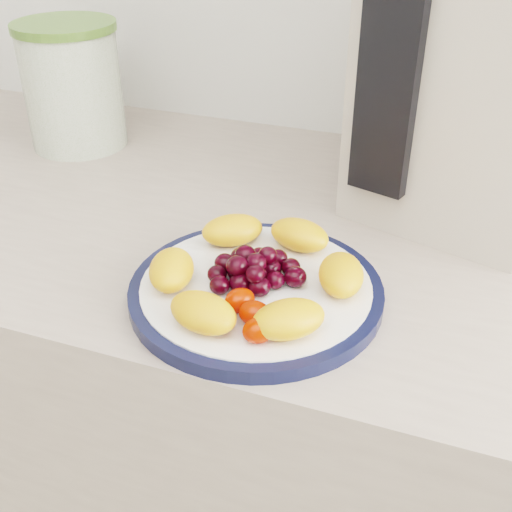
% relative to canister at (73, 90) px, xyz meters
% --- Properties ---
extents(counter, '(3.50, 0.60, 0.90)m').
position_rel_canister_xyz_m(counter, '(0.36, -0.12, -0.54)').
color(counter, '#A9988A').
rests_on(counter, floor).
extents(cabinet_face, '(3.48, 0.58, 0.84)m').
position_rel_canister_xyz_m(cabinet_face, '(0.36, -0.12, -0.57)').
color(cabinet_face, '#A08450').
rests_on(cabinet_face, floor).
extents(plate_rim, '(0.26, 0.26, 0.01)m').
position_rel_canister_xyz_m(plate_rim, '(0.40, -0.29, -0.08)').
color(plate_rim, black).
rests_on(plate_rim, counter).
extents(plate_face, '(0.23, 0.23, 0.02)m').
position_rel_canister_xyz_m(plate_face, '(0.40, -0.29, -0.08)').
color(plate_face, white).
rests_on(plate_face, counter).
extents(canister, '(0.16, 0.16, 0.17)m').
position_rel_canister_xyz_m(canister, '(0.00, 0.00, 0.00)').
color(canister, '#38590F').
rests_on(canister, counter).
extents(canister_lid, '(0.16, 0.16, 0.01)m').
position_rel_canister_xyz_m(canister_lid, '(0.00, 0.00, 0.09)').
color(canister_lid, '#537432').
rests_on(canister_lid, canister).
extents(appliance_body, '(0.30, 0.36, 0.39)m').
position_rel_canister_xyz_m(appliance_body, '(0.58, 0.02, 0.11)').
color(appliance_body, beige).
rests_on(appliance_body, counter).
extents(appliance_panel, '(0.07, 0.04, 0.29)m').
position_rel_canister_xyz_m(appliance_panel, '(0.48, -0.11, 0.11)').
color(appliance_panel, black).
rests_on(appliance_panel, appliance_body).
extents(fruit_plate, '(0.22, 0.22, 0.04)m').
position_rel_canister_xyz_m(fruit_plate, '(0.40, -0.30, -0.05)').
color(fruit_plate, orange).
rests_on(fruit_plate, plate_face).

